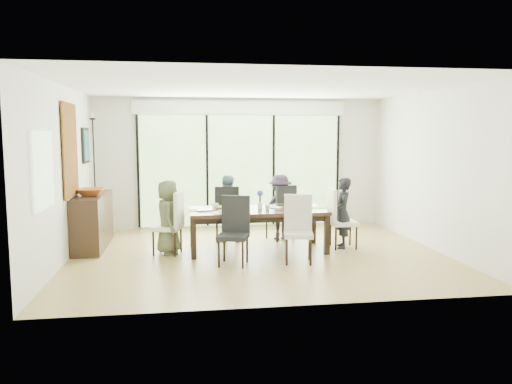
{
  "coord_description": "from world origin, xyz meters",
  "views": [
    {
      "loc": [
        -1.19,
        -7.9,
        1.95
      ],
      "look_at": [
        0.0,
        0.25,
        1.0
      ],
      "focal_mm": 35.0,
      "sensor_mm": 36.0,
      "label": 1
    }
  ],
  "objects": [
    {
      "name": "laptop",
      "position": [
        -0.82,
        0.17,
        0.72
      ],
      "size": [
        0.36,
        0.29,
        0.02
      ],
      "primitive_type": "imported",
      "rotation": [
        0.0,
        0.0,
        0.33
      ],
      "color": "silver",
      "rests_on": "table_top"
    },
    {
      "name": "mullion_c",
      "position": [
        0.7,
        2.46,
        1.2
      ],
      "size": [
        0.05,
        0.04,
        2.3
      ],
      "primitive_type": "cube",
      "color": "black",
      "rests_on": "wall_back"
    },
    {
      "name": "cup_c",
      "position": [
        0.83,
        0.37,
        0.75
      ],
      "size": [
        0.16,
        0.16,
        0.09
      ],
      "primitive_type": "imported",
      "rotation": [
        0.0,
        0.0,
        3.6
      ],
      "color": "white",
      "rests_on": "table_top"
    },
    {
      "name": "person_right_end",
      "position": [
        1.51,
        0.27,
        0.61
      ],
      "size": [
        0.48,
        0.63,
        1.22
      ],
      "primitive_type": "imported",
      "rotation": [
        0.0,
        0.0,
        -1.8
      ],
      "color": "black",
      "rests_on": "floor"
    },
    {
      "name": "person_far_right",
      "position": [
        0.58,
        1.1,
        0.61
      ],
      "size": [
        0.62,
        0.44,
        1.22
      ],
      "primitive_type": "imported",
      "rotation": [
        0.0,
        0.0,
        3.3
      ],
      "color": "#292031",
      "rests_on": "floor"
    },
    {
      "name": "placemat_left",
      "position": [
        -0.92,
        0.27,
        0.71
      ],
      "size": [
        0.41,
        0.3,
        0.01
      ],
      "primitive_type": "cube",
      "color": "#71A63B",
      "rests_on": "table_top"
    },
    {
      "name": "table_leg_bl",
      "position": [
        -1.05,
        0.7,
        0.33
      ],
      "size": [
        0.08,
        0.08,
        0.65
      ],
      "primitive_type": "cube",
      "color": "black",
      "rests_on": "floor"
    },
    {
      "name": "candlestick_base",
      "position": [
        -2.76,
        1.29,
        0.94
      ],
      "size": [
        0.1,
        0.1,
        0.04
      ],
      "primitive_type": "cylinder",
      "color": "black",
      "rests_on": "sideboard"
    },
    {
      "name": "deck",
      "position": [
        0.0,
        3.4,
        -0.05
      ],
      "size": [
        6.0,
        1.8,
        0.1
      ],
      "primitive_type": "cube",
      "color": "#523523",
      "rests_on": "ground"
    },
    {
      "name": "placemat_far_r",
      "position": [
        0.58,
        0.67,
        0.71
      ],
      "size": [
        0.41,
        0.3,
        0.01
      ],
      "primitive_type": "cube",
      "color": "#74AB3D",
      "rests_on": "table_top"
    },
    {
      "name": "art_canvas",
      "position": [
        -2.95,
        1.7,
        1.75
      ],
      "size": [
        0.01,
        0.45,
        0.55
      ],
      "primitive_type": "cube",
      "color": "#174449",
      "rests_on": "wall_left"
    },
    {
      "name": "ceiling",
      "position": [
        0.0,
        0.0,
        2.71
      ],
      "size": [
        6.0,
        5.0,
        0.01
      ],
      "primitive_type": "cube",
      "color": "white",
      "rests_on": "wall_back"
    },
    {
      "name": "bowl",
      "position": [
        -2.76,
        0.84,
        0.98
      ],
      "size": [
        0.49,
        0.49,
        0.12
      ],
      "primitive_type": "imported",
      "color": "#964D20",
      "rests_on": "sideboard"
    },
    {
      "name": "chair_far_left",
      "position": [
        -0.42,
        1.12,
        0.52
      ],
      "size": [
        0.45,
        0.45,
        1.04
      ],
      "primitive_type": null,
      "rotation": [
        0.0,
        0.0,
        3.1
      ],
      "color": "black",
      "rests_on": "floor"
    },
    {
      "name": "candlestick_shaft",
      "position": [
        -2.76,
        1.29,
        1.59
      ],
      "size": [
        0.02,
        0.02,
        1.28
      ],
      "primitive_type": "cylinder",
      "color": "black",
      "rests_on": "sideboard"
    },
    {
      "name": "blinds_header",
      "position": [
        0.0,
        2.46,
        2.5
      ],
      "size": [
        4.4,
        0.06,
        0.28
      ],
      "primitive_type": "cube",
      "color": "white",
      "rests_on": "wall_back"
    },
    {
      "name": "mullion_b",
      "position": [
        -0.7,
        2.46,
        1.2
      ],
      "size": [
        0.05,
        0.04,
        2.3
      ],
      "primitive_type": "cube",
      "color": "black",
      "rests_on": "wall_back"
    },
    {
      "name": "sideboard",
      "position": [
        -2.76,
        0.94,
        0.46
      ],
      "size": [
        0.46,
        1.64,
        0.92
      ],
      "primitive_type": "cube",
      "color": "black",
      "rests_on": "floor"
    },
    {
      "name": "person_left_end",
      "position": [
        -1.45,
        0.27,
        0.61
      ],
      "size": [
        0.37,
        0.58,
        1.22
      ],
      "primitive_type": "imported",
      "rotation": [
        0.0,
        0.0,
        1.59
      ],
      "color": "#4B5538",
      "rests_on": "floor"
    },
    {
      "name": "placemat_paper",
      "position": [
        -0.52,
        -0.03,
        0.71
      ],
      "size": [
        0.41,
        0.3,
        0.01
      ],
      "primitive_type": "cube",
      "color": "white",
      "rests_on": "table_top"
    },
    {
      "name": "chair_near_left",
      "position": [
        -0.47,
        -0.6,
        0.52
      ],
      "size": [
        0.54,
        0.54,
        1.04
      ],
      "primitive_type": null,
      "rotation": [
        0.0,
        0.0,
        -0.31
      ],
      "color": "black",
      "rests_on": "floor"
    },
    {
      "name": "person_far_left",
      "position": [
        -0.42,
        1.1,
        0.61
      ],
      "size": [
        0.58,
        0.38,
        1.22
      ],
      "primitive_type": "imported",
      "rotation": [
        0.0,
        0.0,
        3.19
      ],
      "color": "slate",
      "rests_on": "floor"
    },
    {
      "name": "table_leg_br",
      "position": [
        1.11,
        0.7,
        0.33
      ],
      "size": [
        0.08,
        0.08,
        0.65
      ],
      "primitive_type": "cube",
      "color": "black",
      "rests_on": "floor"
    },
    {
      "name": "tablet_far_l",
      "position": [
        -0.32,
        0.62,
        0.72
      ],
      "size": [
        0.25,
        0.17,
        0.01
      ],
      "primitive_type": "cube",
      "color": "black",
      "rests_on": "table_top"
    },
    {
      "name": "chair_right_end",
      "position": [
        1.53,
        0.27,
        0.52
      ],
      "size": [
        0.45,
        0.45,
        1.04
      ],
      "primitive_type": null,
      "rotation": [
        0.0,
        0.0,
        1.54
      ],
      "color": "white",
      "rests_on": "floor"
    },
    {
      "name": "foliage_right",
      "position": [
        2.2,
        5.0,
        1.26
      ],
      "size": [
        2.8,
        2.8,
        2.8
      ],
      "primitive_type": "sphere",
      "color": "#14380F",
      "rests_on": "ground"
    },
    {
      "name": "foliage_mid",
      "position": [
        0.4,
        5.8,
        1.8
      ],
      "size": [
        4.0,
        4.0,
        4.0
      ],
      "primitive_type": "sphere",
      "color": "#14380F",
      "rests_on": "ground"
    },
    {
      "name": "glass_doors",
      "position": [
        0.0,
        2.47,
        1.2
      ],
      "size": [
        4.2,
        0.02,
        2.3
      ],
      "primitive_type": "cube",
      "color": "#598C3F",
      "rests_on": "wall_back"
    },
    {
      "name": "table_apron",
      "position": [
        0.03,
        0.27,
        0.59
      ],
      "size": [
        2.07,
        0.85,
        0.09
      ],
      "primitive_type": "cube",
      "color": "black",
      "rests_on": "floor"
    },
    {
      "name": "hyacinth_stems",
      "position": [
        0.08,
        0.32,
        0.88
      ],
      "size": [
        0.04,
        0.04,
        0.15
      ],
      "primitive_type": "cylinder",
      "color": "#337226",
      "rests_on": "table_top"
    },
    {
      "name": "cup_b",
      "position": [
        0.18,
        0.17,
        0.75
      ],
      "size": [
        0.12,
        0.12,
        0.09
      ],
      "primitive_type": "imported",
      "rotation": [
        0.0,
        0.0,
        1.95
      ],
      "color": "white",
      "rests_on": "table_top"
    },
    {
      "name": "side_window",
      "position": [
        -2.97,
        -1.2,
        1.5
      ],
      "size": [
        0.02,
        0.9,
        1.0
      ],
      "primitive_type": "cube",
      "color": "#8CAD7F",
      "rests_on": "wall_left"
    },
    {
      "name": "platter_base",
      "position": [
        -0.52,
        -0.03,
        0.72
      ],
      "size": [
        0.25,
        0.25,
        0.02
      ],
      "primitive_type": "cube",
      "color": "white",
      "rests_on": "table_top"
    },
    {
      "name": "tablet_far_r",
      "position": [
        0.53,
        0.62,
        0.72
      ],
      "size": [
        0.23,
        0.16,
        0.01
      ],
      "primitive_type": "cube",
      "color": "black",
      "rests_on": "table_top"
    },
    {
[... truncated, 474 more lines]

